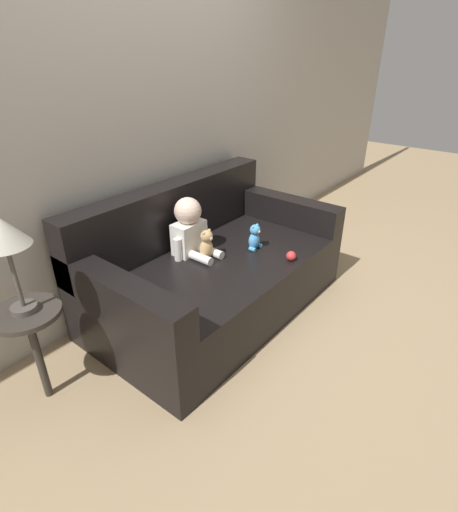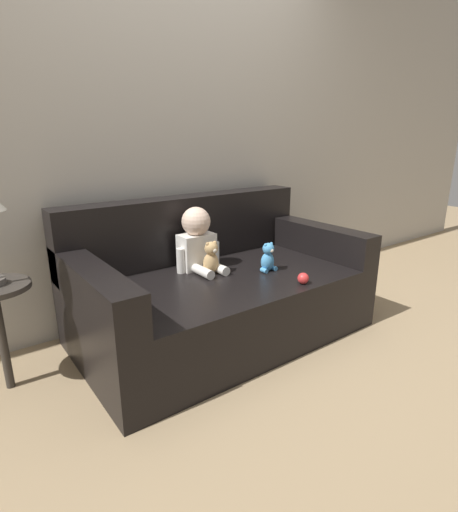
# 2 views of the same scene
# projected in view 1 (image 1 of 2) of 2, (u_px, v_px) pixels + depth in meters

# --- Properties ---
(ground_plane) EXTENTS (12.00, 12.00, 0.00)m
(ground_plane) POSITION_uv_depth(u_px,v_px,m) (218.00, 306.00, 2.85)
(ground_plane) COLOR #9E8460
(wall_back) EXTENTS (8.00, 0.05, 2.60)m
(wall_back) POSITION_uv_depth(u_px,v_px,m) (147.00, 107.00, 2.56)
(wall_back) COLOR #ADA89E
(wall_back) RESTS_ON ground_plane
(couch) EXTENTS (1.74, 0.99, 0.83)m
(couch) POSITION_uv_depth(u_px,v_px,m) (211.00, 269.00, 2.75)
(couch) COLOR black
(couch) RESTS_ON ground_plane
(person_baby) EXTENTS (0.31, 0.33, 0.39)m
(person_baby) POSITION_uv_depth(u_px,v_px,m) (190.00, 229.00, 2.64)
(person_baby) COLOR white
(person_baby) RESTS_ON couch
(teddy_bear_brown) EXTENTS (0.12, 0.09, 0.20)m
(teddy_bear_brown) POSITION_uv_depth(u_px,v_px,m) (207.00, 245.00, 2.61)
(teddy_bear_brown) COLOR tan
(teddy_bear_brown) RESTS_ON couch
(plush_toy_side) EXTENTS (0.11, 0.08, 0.18)m
(plush_toy_side) POSITION_uv_depth(u_px,v_px,m) (255.00, 238.00, 2.74)
(plush_toy_side) COLOR #4C9EDB
(plush_toy_side) RESTS_ON couch
(toy_ball) EXTENTS (0.07, 0.07, 0.07)m
(toy_ball) POSITION_uv_depth(u_px,v_px,m) (291.00, 256.00, 2.61)
(toy_ball) COLOR red
(toy_ball) RESTS_ON couch
(side_table) EXTENTS (0.33, 0.33, 1.03)m
(side_table) POSITION_uv_depth(u_px,v_px,m) (13.00, 268.00, 1.77)
(side_table) COLOR #332D28
(side_table) RESTS_ON ground_plane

